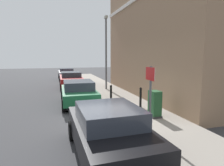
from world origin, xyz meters
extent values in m
plane|color=#38383A|center=(0.00, 0.00, 0.00)|extent=(80.00, 80.00, 0.00)
cube|color=gray|center=(1.97, 6.00, 0.07)|extent=(2.46, 30.00, 0.15)
cube|color=#937256|center=(6.93, 4.09, 4.76)|extent=(7.46, 12.18, 9.52)
cube|color=black|center=(-0.65, -2.95, 0.66)|extent=(1.85, 3.94, 0.68)
cube|color=#2D333D|center=(-0.65, -3.00, 1.22)|extent=(1.59, 1.93, 0.47)
cylinder|color=black|center=(-1.52, -1.56, 0.32)|extent=(0.23, 0.64, 0.64)
cylinder|color=black|center=(0.15, -1.53, 0.32)|extent=(0.23, 0.64, 0.64)
cube|color=#195933|center=(-0.73, 3.28, 0.61)|extent=(1.93, 3.99, 0.58)
cube|color=#2D333D|center=(-0.73, 3.21, 1.13)|extent=(1.66, 2.00, 0.49)
cylinder|color=black|center=(-1.57, 4.73, 0.32)|extent=(0.23, 0.64, 0.64)
cylinder|color=black|center=(0.17, 4.69, 0.32)|extent=(0.23, 0.64, 0.64)
cylinder|color=black|center=(-1.63, 1.88, 0.32)|extent=(0.23, 0.64, 0.64)
cylinder|color=black|center=(0.11, 1.84, 0.32)|extent=(0.23, 0.64, 0.64)
cube|color=maroon|center=(-0.65, 9.56, 0.66)|extent=(1.90, 4.36, 0.68)
cube|color=#2D333D|center=(-0.65, 9.36, 1.20)|extent=(1.65, 1.88, 0.44)
cylinder|color=black|center=(-1.50, 11.19, 0.32)|extent=(0.23, 0.64, 0.64)
cylinder|color=black|center=(0.25, 11.16, 0.32)|extent=(0.23, 0.64, 0.64)
cylinder|color=black|center=(-1.54, 7.95, 0.32)|extent=(0.23, 0.64, 0.64)
cylinder|color=black|center=(0.20, 7.92, 0.32)|extent=(0.23, 0.64, 0.64)
cube|color=#B7B7BC|center=(-0.69, 15.80, 0.65)|extent=(1.73, 4.27, 0.67)
cube|color=#2D333D|center=(-0.69, 15.78, 1.17)|extent=(1.51, 2.08, 0.41)
cylinder|color=black|center=(-1.50, 17.37, 0.32)|extent=(0.22, 0.64, 0.64)
cylinder|color=black|center=(0.11, 17.38, 0.32)|extent=(0.22, 0.64, 0.64)
cylinder|color=black|center=(-1.48, 14.22, 0.32)|extent=(0.22, 0.64, 0.64)
cylinder|color=black|center=(0.13, 14.23, 0.32)|extent=(0.22, 0.64, 0.64)
cube|color=#1E4C28|center=(2.12, -0.51, 0.72)|extent=(0.40, 0.55, 1.15)
cube|color=#333333|center=(2.12, -0.51, 0.19)|extent=(0.46, 0.61, 0.08)
cylinder|color=black|center=(2.22, 1.16, 0.62)|extent=(0.12, 0.12, 0.95)
sphere|color=black|center=(2.22, 1.16, 1.12)|extent=(0.14, 0.14, 0.14)
cylinder|color=black|center=(0.99, 2.43, 0.62)|extent=(0.12, 0.12, 0.95)
sphere|color=black|center=(0.99, 2.43, 1.12)|extent=(0.14, 0.14, 0.14)
cylinder|color=#59595B|center=(1.08, -2.04, 1.30)|extent=(0.08, 0.08, 2.30)
cube|color=white|center=(1.06, -2.04, 2.20)|extent=(0.03, 0.56, 0.40)
cube|color=red|center=(1.04, -2.04, 2.20)|extent=(0.01, 0.60, 0.44)
cylinder|color=#59595B|center=(1.95, 7.11, 2.90)|extent=(0.14, 0.14, 5.50)
cube|color=#A5A599|center=(1.95, 7.11, 5.77)|extent=(0.20, 0.44, 0.20)
camera|label=1|loc=(-2.00, -7.84, 2.78)|focal=30.99mm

